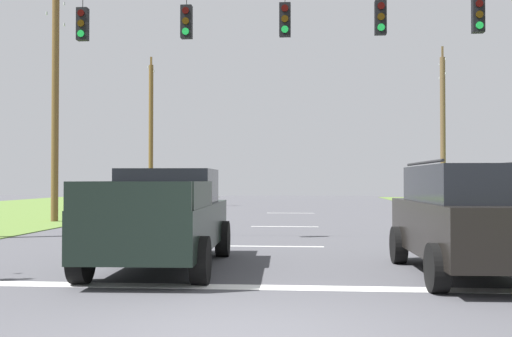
# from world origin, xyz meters

# --- Properties ---
(ground_plane) EXTENTS (120.00, 120.00, 0.00)m
(ground_plane) POSITION_xyz_m (0.00, 0.00, 0.00)
(ground_plane) COLOR #47474C
(stop_bar_stripe) EXTENTS (15.37, 0.45, 0.01)m
(stop_bar_stripe) POSITION_xyz_m (0.00, 3.05, 0.00)
(stop_bar_stripe) COLOR white
(stop_bar_stripe) RESTS_ON ground
(lane_dash_0) EXTENTS (2.50, 0.15, 0.01)m
(lane_dash_0) POSITION_xyz_m (0.00, 9.05, 0.00)
(lane_dash_0) COLOR white
(lane_dash_0) RESTS_ON ground
(lane_dash_1) EXTENTS (2.50, 0.15, 0.01)m
(lane_dash_1) POSITION_xyz_m (0.00, 15.77, 0.00)
(lane_dash_1) COLOR white
(lane_dash_1) RESTS_ON ground
(lane_dash_2) EXTENTS (2.50, 0.15, 0.01)m
(lane_dash_2) POSITION_xyz_m (0.00, 25.02, 0.00)
(lane_dash_2) COLOR white
(lane_dash_2) RESTS_ON ground
(overhead_signal_span) EXTENTS (18.30, 0.31, 7.78)m
(overhead_signal_span) POSITION_xyz_m (-0.11, 10.42, 4.43)
(overhead_signal_span) COLOR brown
(overhead_signal_span) RESTS_ON ground
(pickup_truck) EXTENTS (2.45, 5.47, 1.95)m
(pickup_truck) POSITION_xyz_m (-2.02, 5.11, 0.97)
(pickup_truck) COLOR black
(pickup_truck) RESTS_ON ground
(suv_black) EXTENTS (2.32, 4.85, 2.05)m
(suv_black) POSITION_xyz_m (3.72, 4.44, 1.06)
(suv_black) COLOR black
(suv_black) RESTS_ON ground
(utility_pole_far_right) EXTENTS (0.33, 1.84, 10.24)m
(utility_pole_far_right) POSITION_xyz_m (9.46, 32.37, 5.01)
(utility_pole_far_right) COLOR brown
(utility_pole_far_right) RESTS_ON ground
(utility_pole_mid_left) EXTENTS (0.29, 1.83, 10.27)m
(utility_pole_mid_left) POSITION_xyz_m (-9.55, 17.48, 5.09)
(utility_pole_mid_left) COLOR brown
(utility_pole_mid_left) RESTS_ON ground
(utility_pole_far_left) EXTENTS (0.30, 1.58, 9.81)m
(utility_pole_far_left) POSITION_xyz_m (-9.31, 32.00, 4.78)
(utility_pole_far_left) COLOR brown
(utility_pole_far_left) RESTS_ON ground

